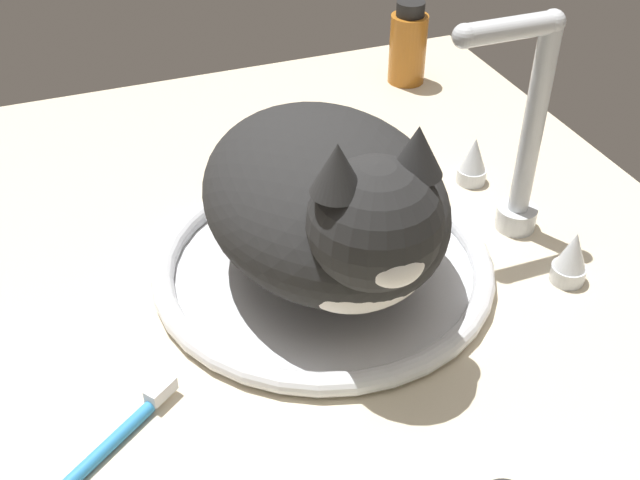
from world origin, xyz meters
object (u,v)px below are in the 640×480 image
Objects in this scene: amber_bottle at (408,45)px; toothbrush at (100,452)px; cat at (329,204)px; sink_basin at (320,267)px; faucet at (521,152)px.

amber_bottle is 67.26cm from toothbrush.
cat reaches higher than amber_bottle.
cat is at bearing 1.81° from sink_basin.
amber_bottle is at bearing 144.90° from cat.
toothbrush is at bearing -44.83° from amber_bottle.
cat reaches higher than sink_basin.
faucet is 45.24cm from toothbrush.
faucet is at bearing 90.00° from sink_basin.
faucet reaches higher than sink_basin.
faucet is 20.19cm from cat.
faucet is at bearing 108.00° from toothbrush.
cat is at bearing -35.10° from amber_bottle.
sink_basin reaches higher than toothbrush.
cat reaches higher than toothbrush.
faucet reaches higher than amber_bottle.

